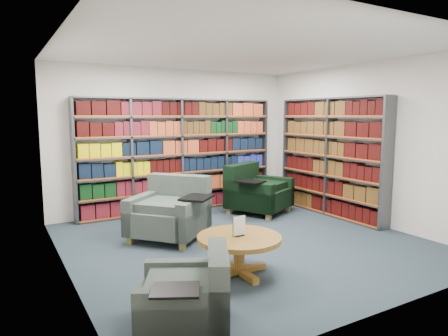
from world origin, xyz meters
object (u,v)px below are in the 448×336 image
chair_teal_front (193,297)px  coffee_table (239,244)px  chair_green_right (255,193)px  chair_teal_left (172,213)px

chair_teal_front → coffee_table: coffee_table is taller
chair_green_right → coffee_table: (-1.94, -2.50, -0.00)m
chair_teal_left → chair_green_right: size_ratio=1.05×
coffee_table → chair_teal_front: bearing=-141.0°
chair_teal_front → coffee_table: bearing=39.0°
chair_teal_left → coffee_table: size_ratio=1.45×
chair_teal_front → coffee_table: 1.29m
chair_teal_left → chair_green_right: same height
chair_teal_left → coffee_table: 1.80m
coffee_table → chair_green_right: bearing=52.2°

